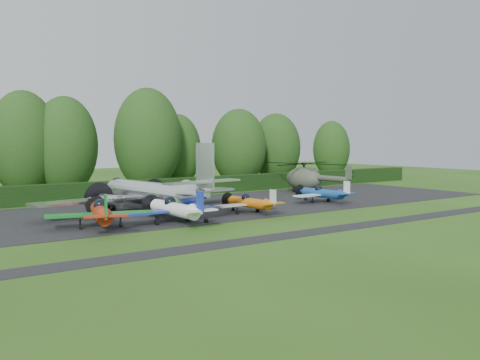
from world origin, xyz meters
TOP-DOWN VIEW (x-y plane):
  - ground at (0.00, 0.00)m, footprint 160.00×160.00m
  - apron at (0.00, 10.00)m, footprint 70.00×18.00m
  - taxiway_verge at (0.00, -6.00)m, footprint 70.00×2.00m
  - hedgerow at (0.00, 21.00)m, footprint 90.00×1.60m
  - transport_plane at (-3.96, 9.04)m, footprint 20.15×15.45m
  - light_plane_red at (-10.53, 3.73)m, footprint 7.70×8.09m
  - light_plane_white at (-5.12, 2.67)m, footprint 7.51×7.90m
  - light_plane_orange at (2.91, 3.87)m, footprint 6.23×6.55m
  - light_plane_blue at (13.58, 5.79)m, footprint 6.39×6.72m
  - helicopter at (19.23, 14.71)m, footprint 11.23×13.15m
  - sign_board at (25.12, 20.29)m, footprint 3.34×0.13m
  - tree_2 at (10.83, 30.90)m, footprint 6.32×6.32m
  - tree_3 at (-9.19, 30.74)m, footprint 7.74×7.74m
  - tree_5 at (5.01, 28.10)m, footprint 8.41×8.41m
  - tree_6 at (-4.91, 29.35)m, footprint 7.51×7.51m
  - tree_7 at (40.27, 31.08)m, footprint 6.15×6.15m
  - tree_8 at (26.86, 29.46)m, footprint 7.45×7.45m
  - tree_9 at (18.84, 27.82)m, footprint 7.68×7.68m

SIDE VIEW (x-z plane):
  - ground at x=0.00m, z-range 0.00..0.00m
  - hedgerow at x=0.00m, z-range -1.00..1.00m
  - taxiway_verge at x=0.00m, z-range 0.00..0.00m
  - apron at x=0.00m, z-range 0.00..0.01m
  - light_plane_orange at x=2.91m, z-range -0.20..2.19m
  - light_plane_blue at x=13.58m, z-range -0.21..2.25m
  - light_plane_white at x=-5.12m, z-range -0.24..2.64m
  - light_plane_red at x=-10.53m, z-range -0.25..2.71m
  - sign_board at x=25.12m, z-range 0.33..2.21m
  - transport_plane at x=-3.96m, z-range -1.43..5.03m
  - helicopter at x=19.23m, z-range 0.13..3.75m
  - tree_7 at x=40.27m, z-range -0.01..9.48m
  - tree_2 at x=10.83m, z-range -0.01..9.86m
  - tree_8 at x=26.86m, z-range -0.01..10.33m
  - tree_9 at x=18.84m, z-range -0.01..10.68m
  - tree_6 at x=-4.91m, z-range -0.01..11.47m
  - tree_3 at x=-9.19m, z-range -0.01..12.04m
  - tree_5 at x=5.01m, z-range -0.01..12.87m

